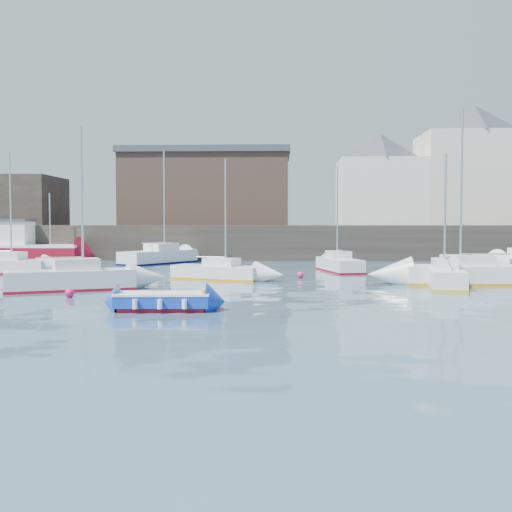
{
  "coord_description": "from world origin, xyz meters",
  "views": [
    {
      "loc": [
        1.21,
        -21.29,
        3.25
      ],
      "look_at": [
        0.0,
        12.0,
        1.5
      ],
      "focal_mm": 45.0,
      "sensor_mm": 36.0,
      "label": 1
    }
  ],
  "objects_px": {
    "buoy_mid": "(466,290)",
    "buoy_near": "(70,297)",
    "sailboat_c": "(445,277)",
    "sailboat_h": "(159,256)",
    "sailboat_a": "(71,279)",
    "fishing_boat": "(28,248)",
    "sailboat_b": "(218,272)",
    "blue_dinghy": "(163,301)",
    "sailboat_e": "(3,266)",
    "sailboat_f": "(339,264)",
    "buoy_far": "(300,278)",
    "sailboat_d": "(473,274)"
  },
  "relations": [
    {
      "from": "buoy_near",
      "to": "sailboat_d",
      "type": "bearing_deg",
      "value": 18.91
    },
    {
      "from": "buoy_far",
      "to": "fishing_boat",
      "type": "bearing_deg",
      "value": 145.14
    },
    {
      "from": "buoy_mid",
      "to": "buoy_near",
      "type": "bearing_deg",
      "value": -168.78
    },
    {
      "from": "sailboat_c",
      "to": "sailboat_f",
      "type": "bearing_deg",
      "value": 113.89
    },
    {
      "from": "sailboat_b",
      "to": "buoy_near",
      "type": "xyz_separation_m",
      "value": [
        -5.6,
        -8.96,
        -0.44
      ]
    },
    {
      "from": "sailboat_e",
      "to": "sailboat_h",
      "type": "relative_size",
      "value": 0.86
    },
    {
      "from": "blue_dinghy",
      "to": "buoy_far",
      "type": "bearing_deg",
      "value": 68.43
    },
    {
      "from": "fishing_boat",
      "to": "sailboat_h",
      "type": "relative_size",
      "value": 0.97
    },
    {
      "from": "sailboat_a",
      "to": "sailboat_e",
      "type": "xyz_separation_m",
      "value": [
        -7.57,
        9.79,
        -0.05
      ]
    },
    {
      "from": "blue_dinghy",
      "to": "sailboat_e",
      "type": "relative_size",
      "value": 0.46
    },
    {
      "from": "sailboat_h",
      "to": "blue_dinghy",
      "type": "bearing_deg",
      "value": -79.0
    },
    {
      "from": "sailboat_c",
      "to": "sailboat_h",
      "type": "relative_size",
      "value": 0.76
    },
    {
      "from": "buoy_near",
      "to": "sailboat_h",
      "type": "bearing_deg",
      "value": 91.01
    },
    {
      "from": "sailboat_e",
      "to": "sailboat_f",
      "type": "height_order",
      "value": "sailboat_e"
    },
    {
      "from": "sailboat_b",
      "to": "buoy_mid",
      "type": "height_order",
      "value": "sailboat_b"
    },
    {
      "from": "sailboat_c",
      "to": "sailboat_d",
      "type": "distance_m",
      "value": 2.34
    },
    {
      "from": "sailboat_a",
      "to": "sailboat_b",
      "type": "height_order",
      "value": "sailboat_a"
    },
    {
      "from": "buoy_near",
      "to": "buoy_far",
      "type": "xyz_separation_m",
      "value": [
        10.34,
        9.96,
        0.0
      ]
    },
    {
      "from": "sailboat_d",
      "to": "sailboat_f",
      "type": "distance_m",
      "value": 10.48
    },
    {
      "from": "buoy_near",
      "to": "buoy_mid",
      "type": "height_order",
      "value": "buoy_mid"
    },
    {
      "from": "sailboat_a",
      "to": "fishing_boat",
      "type": "bearing_deg",
      "value": 116.0
    },
    {
      "from": "buoy_far",
      "to": "buoy_mid",
      "type": "bearing_deg",
      "value": -39.53
    },
    {
      "from": "sailboat_a",
      "to": "buoy_mid",
      "type": "xyz_separation_m",
      "value": [
        18.91,
        0.78,
        -0.55
      ]
    },
    {
      "from": "fishing_boat",
      "to": "sailboat_b",
      "type": "height_order",
      "value": "sailboat_b"
    },
    {
      "from": "fishing_boat",
      "to": "sailboat_e",
      "type": "relative_size",
      "value": 1.13
    },
    {
      "from": "blue_dinghy",
      "to": "sailboat_h",
      "type": "xyz_separation_m",
      "value": [
        -5.22,
        26.83,
        0.21
      ]
    },
    {
      "from": "sailboat_c",
      "to": "buoy_near",
      "type": "xyz_separation_m",
      "value": [
        -17.46,
        -5.14,
        -0.52
      ]
    },
    {
      "from": "fishing_boat",
      "to": "buoy_mid",
      "type": "xyz_separation_m",
      "value": [
        29.94,
        -21.85,
        -1.1
      ]
    },
    {
      "from": "sailboat_h",
      "to": "sailboat_d",
      "type": "bearing_deg",
      "value": -39.46
    },
    {
      "from": "blue_dinghy",
      "to": "sailboat_h",
      "type": "relative_size",
      "value": 0.4
    },
    {
      "from": "sailboat_c",
      "to": "sailboat_f",
      "type": "relative_size",
      "value": 0.97
    },
    {
      "from": "sailboat_h",
      "to": "fishing_boat",
      "type": "bearing_deg",
      "value": 167.16
    },
    {
      "from": "fishing_boat",
      "to": "sailboat_d",
      "type": "relative_size",
      "value": 0.95
    },
    {
      "from": "sailboat_b",
      "to": "buoy_mid",
      "type": "xyz_separation_m",
      "value": [
        12.46,
        -5.38,
        -0.44
      ]
    },
    {
      "from": "fishing_boat",
      "to": "sailboat_h",
      "type": "distance_m",
      "value": 11.79
    },
    {
      "from": "sailboat_a",
      "to": "sailboat_c",
      "type": "height_order",
      "value": "sailboat_a"
    },
    {
      "from": "sailboat_c",
      "to": "buoy_mid",
      "type": "bearing_deg",
      "value": -68.96
    },
    {
      "from": "blue_dinghy",
      "to": "sailboat_b",
      "type": "distance_m",
      "value": 13.0
    },
    {
      "from": "blue_dinghy",
      "to": "sailboat_c",
      "type": "distance_m",
      "value": 15.62
    },
    {
      "from": "fishing_boat",
      "to": "sailboat_d",
      "type": "xyz_separation_m",
      "value": [
        31.17,
        -18.83,
        -0.54
      ]
    },
    {
      "from": "blue_dinghy",
      "to": "sailboat_h",
      "type": "bearing_deg",
      "value": 101.0
    },
    {
      "from": "fishing_boat",
      "to": "sailboat_b",
      "type": "distance_m",
      "value": 24.03
    },
    {
      "from": "blue_dinghy",
      "to": "sailboat_b",
      "type": "height_order",
      "value": "sailboat_b"
    },
    {
      "from": "sailboat_a",
      "to": "sailboat_e",
      "type": "height_order",
      "value": "sailboat_a"
    },
    {
      "from": "sailboat_b",
      "to": "sailboat_f",
      "type": "distance_m",
      "value": 9.64
    },
    {
      "from": "fishing_boat",
      "to": "sailboat_c",
      "type": "relative_size",
      "value": 1.29
    },
    {
      "from": "sailboat_b",
      "to": "sailboat_f",
      "type": "relative_size",
      "value": 0.98
    },
    {
      "from": "sailboat_a",
      "to": "buoy_near",
      "type": "xyz_separation_m",
      "value": [
        0.85,
        -2.81,
        -0.55
      ]
    },
    {
      "from": "sailboat_e",
      "to": "buoy_near",
      "type": "xyz_separation_m",
      "value": [
        8.42,
        -12.6,
        -0.5
      ]
    },
    {
      "from": "sailboat_c",
      "to": "sailboat_h",
      "type": "bearing_deg",
      "value": 135.3
    }
  ]
}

